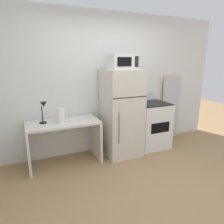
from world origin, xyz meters
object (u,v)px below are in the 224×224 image
(paper_towel_roll, at_px, (61,116))
(oven_range, at_px, (151,125))
(refrigerator, at_px, (121,113))
(microwave, at_px, (123,62))
(desk_lamp, at_px, (43,109))
(leaning_mirror, at_px, (170,108))
(desk, at_px, (64,134))

(paper_towel_roll, distance_m, oven_range, 1.84)
(refrigerator, height_order, microwave, microwave)
(desk_lamp, height_order, leaning_mirror, leaning_mirror)
(oven_range, distance_m, leaning_mirror, 0.76)
(desk_lamp, height_order, refrigerator, refrigerator)
(paper_towel_roll, distance_m, microwave, 1.39)
(oven_range, relative_size, leaning_mirror, 0.79)
(leaning_mirror, bearing_deg, desk_lamp, -175.35)
(desk_lamp, xyz_separation_m, microwave, (1.36, -0.09, 0.72))
(desk, relative_size, desk_lamp, 3.37)
(refrigerator, distance_m, leaning_mirror, 1.41)
(desk_lamp, bearing_deg, refrigerator, -2.74)
(refrigerator, bearing_deg, desk, 177.80)
(desk_lamp, distance_m, refrigerator, 1.37)
(refrigerator, xyz_separation_m, leaning_mirror, (1.37, 0.29, -0.09))
(desk, distance_m, oven_range, 1.76)
(desk_lamp, distance_m, oven_range, 2.12)
(desk_lamp, relative_size, microwave, 0.77)
(desk, bearing_deg, refrigerator, -2.20)
(paper_towel_roll, height_order, microwave, microwave)
(desk_lamp, bearing_deg, microwave, -3.64)
(desk_lamp, bearing_deg, paper_towel_roll, -15.43)
(desk, relative_size, refrigerator, 0.75)
(desk, height_order, oven_range, oven_range)
(desk, xyz_separation_m, leaning_mirror, (2.44, 0.25, 0.17))
(desk, relative_size, oven_range, 1.08)
(microwave, distance_m, leaning_mirror, 1.74)
(desk_lamp, relative_size, oven_range, 0.32)
(microwave, height_order, leaning_mirror, microwave)
(leaning_mirror, bearing_deg, refrigerator, -168.21)
(paper_towel_roll, bearing_deg, microwave, -0.78)
(desk_lamp, xyz_separation_m, leaning_mirror, (2.73, 0.22, -0.29))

